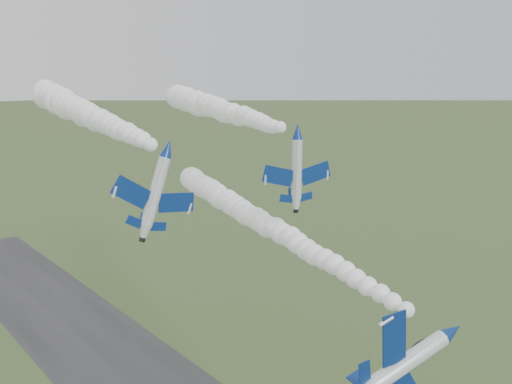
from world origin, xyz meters
TOP-DOWN VIEW (x-y plane):
  - jet_lead at (5.12, -9.32)m, footprint 6.01×14.43m
  - smoke_trail_jet_lead at (13.04, 29.07)m, footprint 18.20×69.82m
  - jet_pair_left at (-8.92, 20.65)m, footprint 10.06×12.57m
  - smoke_trail_jet_pair_left at (-3.61, 57.84)m, footprint 15.09×69.88m
  - jet_pair_right at (11.90, 20.55)m, footprint 10.84×12.62m
  - smoke_trail_jet_pair_right at (22.00, 54.31)m, footprint 22.56×63.98m

SIDE VIEW (x-z plane):
  - jet_lead at x=5.12m, z-range 25.47..36.87m
  - smoke_trail_jet_lead at x=13.04m, z-range 30.32..35.01m
  - jet_pair_left at x=-8.92m, z-range 45.40..49.51m
  - jet_pair_right at x=11.90m, z-range 46.46..49.61m
  - smoke_trail_jet_pair_right at x=22.00m, z-range 46.00..51.71m
  - smoke_trail_jet_pair_left at x=-3.61m, z-range 46.34..52.08m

